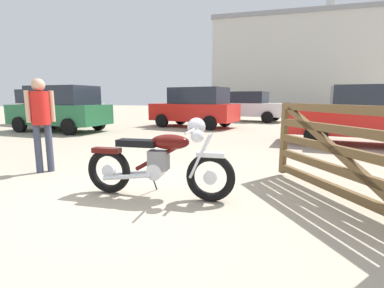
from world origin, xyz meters
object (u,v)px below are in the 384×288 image
object	(u,v)px
vintage_motorcycle	(162,161)
timber_gate	(355,151)
bystander	(41,116)
dark_sedan_left	(55,106)
white_estate_far	(61,108)
silver_sedan_mid	(248,106)
blue_hatchback_right	(370,116)
pale_sedan_back	(195,107)

from	to	relation	value
vintage_motorcycle	timber_gate	size ratio (longest dim) A/B	0.95
bystander	dark_sedan_left	world-z (taller)	dark_sedan_left
white_estate_far	silver_sedan_mid	world-z (taller)	white_estate_far
blue_hatchback_right	white_estate_far	size ratio (longest dim) A/B	1.10
pale_sedan_back	blue_hatchback_right	xyz separation A→B (m)	(6.12, -3.18, -0.08)
timber_gate	bystander	world-z (taller)	bystander
timber_gate	blue_hatchback_right	distance (m)	5.44
dark_sedan_left	silver_sedan_mid	world-z (taller)	dark_sedan_left
white_estate_far	blue_hatchback_right	bearing A→B (deg)	-178.51
bystander	blue_hatchback_right	distance (m)	8.14
silver_sedan_mid	bystander	bearing A→B (deg)	91.38
pale_sedan_back	silver_sedan_mid	distance (m)	4.59
vintage_motorcycle	pale_sedan_back	world-z (taller)	pale_sedan_back
bystander	silver_sedan_mid	size ratio (longest dim) A/B	0.37
dark_sedan_left	blue_hatchback_right	bearing A→B (deg)	-1.07
dark_sedan_left	vintage_motorcycle	bearing A→B (deg)	-31.37
timber_gate	dark_sedan_left	size ratio (longest dim) A/B	0.45
timber_gate	white_estate_far	bearing A→B (deg)	27.64
vintage_motorcycle	silver_sedan_mid	xyz separation A→B (m)	(-0.52, 13.01, 0.34)
vintage_motorcycle	pale_sedan_back	xyz separation A→B (m)	(-2.34, 8.81, 0.43)
blue_hatchback_right	dark_sedan_left	xyz separation A→B (m)	(-13.17, 2.23, 0.10)
white_estate_far	pale_sedan_back	bearing A→B (deg)	-143.41
dark_sedan_left	pale_sedan_back	bearing A→B (deg)	16.23
blue_hatchback_right	silver_sedan_mid	distance (m)	8.55
vintage_motorcycle	bystander	bearing A→B (deg)	163.69
vintage_motorcycle	silver_sedan_mid	world-z (taller)	silver_sedan_mid
bystander	white_estate_far	size ratio (longest dim) A/B	0.42
dark_sedan_left	white_estate_far	size ratio (longest dim) A/B	1.25
bystander	blue_hatchback_right	bearing A→B (deg)	77.93
bystander	pale_sedan_back	world-z (taller)	pale_sedan_back
blue_hatchback_right	timber_gate	bearing A→B (deg)	79.76
timber_gate	silver_sedan_mid	distance (m)	12.95
dark_sedan_left	silver_sedan_mid	size ratio (longest dim) A/B	1.10
blue_hatchback_right	silver_sedan_mid	bearing A→B (deg)	-54.72
timber_gate	pale_sedan_back	size ratio (longest dim) A/B	0.53
white_estate_far	vintage_motorcycle	bearing A→B (deg)	142.28
timber_gate	silver_sedan_mid	world-z (taller)	silver_sedan_mid
dark_sedan_left	white_estate_far	xyz separation A→B (m)	(2.49, -2.29, -0.02)
timber_gate	bystander	xyz separation A→B (m)	(-4.89, 0.12, 0.32)
blue_hatchback_right	dark_sedan_left	distance (m)	13.36
blue_hatchback_right	silver_sedan_mid	world-z (taller)	same
dark_sedan_left	bystander	bearing A→B (deg)	-38.50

